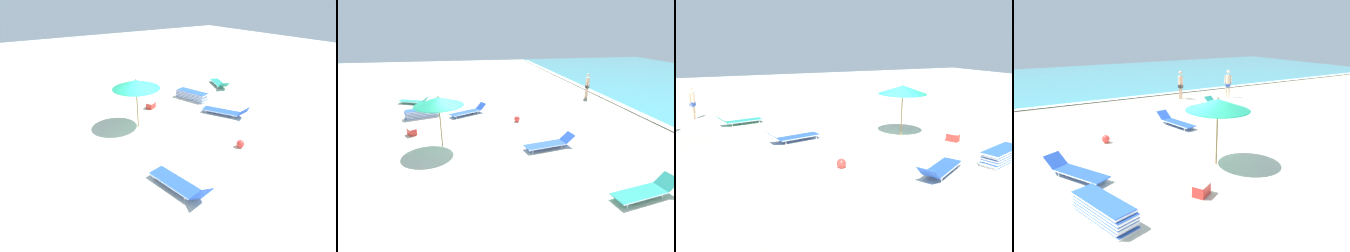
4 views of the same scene
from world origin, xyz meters
The scene contains 10 objects.
ground_plane centered at (0.00, 0.01, -0.08)m, with size 60.00×60.00×0.16m.
beach_umbrella centered at (0.49, -1.10, 2.00)m, with size 2.06×2.06×2.26m.
lounger_stack centered at (-3.65, -2.41, 0.25)m, with size 1.13×2.01×0.49m.
sun_lounger_under_umbrella centered at (1.50, 3.40, 0.21)m, with size 0.99×2.27×0.53m.
sun_lounger_beside_umbrella centered at (-3.69, 0.22, 0.21)m, with size 1.60×2.26×0.54m.
sun_lounger_near_water_left centered at (-6.64, -3.25, 0.21)m, with size 1.43×2.22×0.55m.
sun_lounger_near_water_right centered at (5.32, 5.09, 0.21)m, with size 0.96×2.23×0.53m.
beachgoer_strolling_adult centered at (-6.07, 8.85, 1.00)m, with size 0.45×0.27×1.76m.
beach_ball centered at (-1.97, 2.76, 0.16)m, with size 0.32×0.32×0.32m.
cooler_box centered at (-1.07, -2.59, 0.19)m, with size 0.61×0.55×0.37m.
Camera 2 is at (11.15, -0.27, 4.84)m, focal length 28.00 mm.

